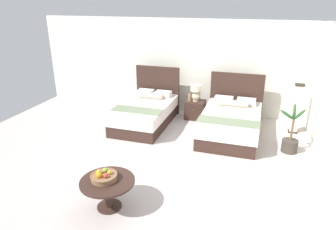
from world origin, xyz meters
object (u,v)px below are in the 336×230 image
coffee_table (108,187)px  fruit_bowl (104,176)px  floor_lamp_corner (296,109)px  potted_palm (290,141)px  vase (190,97)px  table_lamp (196,92)px  bed_near_corner (231,122)px  bed_near_window (146,112)px  nightstand (195,110)px

coffee_table → fruit_bowl: size_ratio=2.04×
fruit_bowl → floor_lamp_corner: bearing=52.3°
fruit_bowl → potted_palm: size_ratio=0.41×
potted_palm → coffee_table: bearing=-135.0°
fruit_bowl → potted_palm: bearing=44.3°
vase → table_lamp: bearing=21.8°
table_lamp → floor_lamp_corner: floor_lamp_corner is taller
bed_near_corner → table_lamp: bed_near_corner is taller
bed_near_corner → fruit_bowl: size_ratio=5.27×
bed_near_window → table_lamp: size_ratio=4.77×
potted_palm → vase: bearing=153.4°
bed_near_corner → bed_near_window: bearing=180.0°
coffee_table → fruit_bowl: 0.17m
table_lamp → potted_palm: (2.29, -1.28, -0.49)m
nightstand → table_lamp: (-0.00, 0.02, 0.49)m
coffee_table → vase: bearing=85.6°
bed_near_corner → coffee_table: (-1.47, -3.26, 0.06)m
vase → fruit_bowl: 3.98m
vase → fruit_bowl: (-0.37, -3.96, -0.05)m
bed_near_window → fruit_bowl: size_ratio=5.06×
table_lamp → bed_near_corner: bearing=-37.3°
table_lamp → coffee_table: 4.07m
table_lamp → fruit_bowl: 4.06m
fruit_bowl → bed_near_corner: bearing=64.8°
bed_near_window → potted_palm: bed_near_window is taller
fruit_bowl → potted_palm: potted_palm is taller
table_lamp → fruit_bowl: (-0.52, -4.02, -0.20)m
table_lamp → coffee_table: (-0.46, -4.03, -0.36)m
bed_near_window → nightstand: bearing=34.1°
bed_near_window → potted_palm: bearing=-8.6°
vase → floor_lamp_corner: (2.58, -0.13, 0.01)m
nightstand → floor_lamp_corner: 2.46m
coffee_table → potted_palm: 3.89m
table_lamp → vase: table_lamp is taller
fruit_bowl → vase: bearing=84.7°
nightstand → coffee_table: (-0.46, -4.01, 0.13)m
vase → coffee_table: bearing=-94.4°
nightstand → coffee_table: bearing=-96.5°
table_lamp → coffee_table: size_ratio=0.52×
table_lamp → potted_palm: size_ratio=0.43×
nightstand → fruit_bowl: fruit_bowl is taller
bed_near_window → vase: bearing=36.6°
table_lamp → fruit_bowl: bearing=-97.3°
bed_near_corner → nightstand: bearing=143.4°
table_lamp → vase: bearing=-158.2°
bed_near_corner → fruit_bowl: (-1.53, -3.25, 0.22)m
bed_near_window → vase: size_ratio=9.83×
bed_near_window → nightstand: size_ratio=4.08×
bed_near_window → fruit_bowl: 3.31m
nightstand → vase: 0.38m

